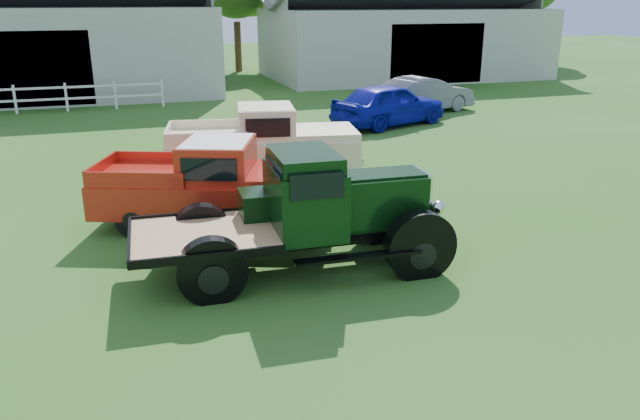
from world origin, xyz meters
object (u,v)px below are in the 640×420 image
object	(u,v)px
white_pickup	(263,143)
misc_car_blue	(389,104)
vintage_flatbed	(299,212)
misc_car_grey	(424,94)
red_pickup	(214,183)

from	to	relation	value
white_pickup	misc_car_blue	distance (m)	8.41
vintage_flatbed	misc_car_grey	bearing A→B (deg)	58.17
vintage_flatbed	misc_car_blue	xyz separation A→B (m)	(7.00, 11.71, -0.27)
misc_car_grey	vintage_flatbed	bearing A→B (deg)	132.12
red_pickup	white_pickup	bearing A→B (deg)	82.22
white_pickup	misc_car_blue	bearing A→B (deg)	52.43
misc_car_blue	misc_car_grey	world-z (taller)	misc_car_blue
red_pickup	misc_car_grey	size ratio (longest dim) A/B	1.14
vintage_flatbed	white_pickup	distance (m)	6.11
red_pickup	white_pickup	world-z (taller)	white_pickup
white_pickup	vintage_flatbed	bearing A→B (deg)	-87.19
white_pickup	misc_car_blue	size ratio (longest dim) A/B	1.10
misc_car_blue	red_pickup	bearing A→B (deg)	118.11
vintage_flatbed	misc_car_grey	size ratio (longest dim) A/B	1.22
vintage_flatbed	red_pickup	xyz separation A→B (m)	(-1.03, 2.79, -0.15)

